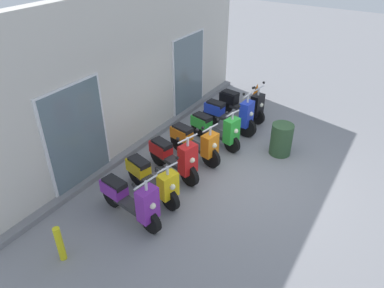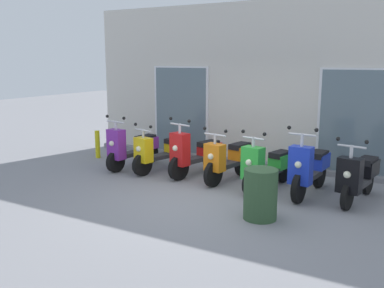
% 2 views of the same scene
% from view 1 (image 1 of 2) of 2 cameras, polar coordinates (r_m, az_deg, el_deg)
% --- Properties ---
extents(ground_plane, '(40.00, 40.00, 0.00)m').
position_cam_1_polar(ground_plane, '(8.33, 8.13, -4.79)').
color(ground_plane, gray).
extents(storefront_facade, '(9.16, 0.50, 3.76)m').
position_cam_1_polar(storefront_facade, '(8.88, -9.00, 10.97)').
color(storefront_facade, beige).
rests_on(storefront_facade, ground_plane).
extents(scooter_purple, '(0.62, 1.57, 1.26)m').
position_cam_1_polar(scooter_purple, '(6.93, -9.68, -8.71)').
color(scooter_purple, black).
rests_on(scooter_purple, ground_plane).
extents(scooter_yellow, '(0.73, 1.59, 1.13)m').
position_cam_1_polar(scooter_yellow, '(7.43, -6.36, -5.46)').
color(scooter_yellow, black).
rests_on(scooter_yellow, ground_plane).
extents(scooter_red, '(0.73, 1.54, 1.30)m').
position_cam_1_polar(scooter_red, '(7.96, -2.84, -2.10)').
color(scooter_red, black).
rests_on(scooter_red, ground_plane).
extents(scooter_orange, '(0.65, 1.55, 1.17)m').
position_cam_1_polar(scooter_orange, '(8.52, 0.42, 0.38)').
color(scooter_orange, black).
rests_on(scooter_orange, ground_plane).
extents(scooter_green, '(0.68, 1.59, 1.20)m').
position_cam_1_polar(scooter_green, '(9.13, 3.81, 2.50)').
color(scooter_green, black).
rests_on(scooter_green, ground_plane).
extents(scooter_blue, '(0.55, 1.67, 1.34)m').
position_cam_1_polar(scooter_blue, '(9.75, 6.09, 4.71)').
color(scooter_blue, black).
rests_on(scooter_blue, ground_plane).
extents(scooter_black, '(0.60, 1.55, 1.21)m').
position_cam_1_polar(scooter_black, '(10.47, 8.02, 6.41)').
color(scooter_black, black).
rests_on(scooter_black, ground_plane).
extents(curb_bollard, '(0.12, 0.12, 0.70)m').
position_cam_1_polar(curb_bollard, '(6.60, -20.25, -14.64)').
color(curb_bollard, yellow).
rests_on(curb_bollard, ground_plane).
extents(trash_bin, '(0.53, 0.53, 0.80)m').
position_cam_1_polar(trash_bin, '(9.02, 14.00, 0.72)').
color(trash_bin, '#2D4C2D').
rests_on(trash_bin, ground_plane).
extents(traffic_cone, '(0.32, 0.32, 0.52)m').
position_cam_1_polar(traffic_cone, '(11.88, 10.23, 8.22)').
color(traffic_cone, orange).
rests_on(traffic_cone, ground_plane).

